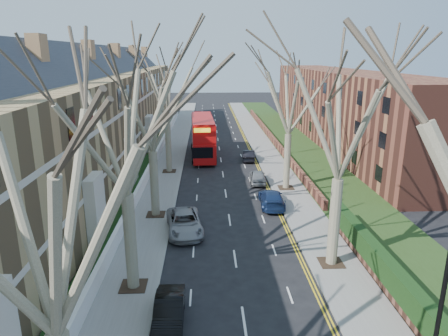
{
  "coord_description": "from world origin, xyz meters",
  "views": [
    {
      "loc": [
        -1.66,
        -13.12,
        12.17
      ],
      "look_at": [
        -0.25,
        18.92,
        3.0
      ],
      "focal_mm": 32.0,
      "sensor_mm": 36.0,
      "label": 1
    }
  ],
  "objects": [
    {
      "name": "car_right_mid",
      "position": [
        3.27,
        23.97,
        0.66
      ],
      "size": [
        1.78,
        3.94,
        1.31
      ],
      "primitive_type": "imported",
      "rotation": [
        0.0,
        0.0,
        3.08
      ],
      "color": "gray",
      "rests_on": "ground"
    },
    {
      "name": "lamp_post",
      "position": [
        5.0,
        -3.5,
        4.57
      ],
      "size": [
        0.18,
        0.5,
        8.11
      ],
      "color": "black",
      "rests_on": "ground"
    },
    {
      "name": "car_right_far",
      "position": [
        3.3,
        32.58,
        0.64
      ],
      "size": [
        1.7,
        3.98,
        1.28
      ],
      "primitive_type": "imported",
      "rotation": [
        0.0,
        0.0,
        3.05
      ],
      "color": "black",
      "rests_on": "ground"
    },
    {
      "name": "front_wall_left",
      "position": [
        -7.65,
        31.0,
        0.62
      ],
      "size": [
        0.3,
        78.0,
        1.0
      ],
      "color": "white",
      "rests_on": "ground"
    },
    {
      "name": "tree_left_mid",
      "position": [
        -5.7,
        6.0,
        9.56
      ],
      "size": [
        10.5,
        10.5,
        14.71
      ],
      "color": "#6C624D",
      "rests_on": "ground"
    },
    {
      "name": "grass_verge_right",
      "position": [
        10.5,
        39.0,
        0.15
      ],
      "size": [
        6.0,
        102.0,
        0.06
      ],
      "color": "#243B15",
      "rests_on": "ground"
    },
    {
      "name": "tree_left_dist",
      "position": [
        -5.7,
        28.0,
        9.56
      ],
      "size": [
        10.5,
        10.5,
        14.71
      ],
      "color": "#6C624D",
      "rests_on": "ground"
    },
    {
      "name": "car_right_near",
      "position": [
        3.64,
        17.73,
        0.68
      ],
      "size": [
        2.06,
        4.72,
        1.35
      ],
      "primitive_type": "imported",
      "rotation": [
        0.0,
        0.0,
        3.11
      ],
      "color": "navy",
      "rests_on": "ground"
    },
    {
      "name": "tree_right_mid",
      "position": [
        5.7,
        8.0,
        9.56
      ],
      "size": [
        10.5,
        10.5,
        14.71
      ],
      "color": "#6C624D",
      "rests_on": "ground"
    },
    {
      "name": "terrace_left",
      "position": [
        -13.65,
        31.0,
        5.53
      ],
      "size": [
        9.7,
        78.0,
        13.6
      ],
      "color": "#96764C",
      "rests_on": "ground"
    },
    {
      "name": "tree_right_far",
      "position": [
        5.7,
        22.0,
        9.24
      ],
      "size": [
        10.15,
        10.15,
        14.22
      ],
      "color": "#6C624D",
      "rests_on": "ground"
    },
    {
      "name": "tree_left_near",
      "position": [
        -5.7,
        -4.0,
        8.93
      ],
      "size": [
        9.8,
        9.8,
        13.73
      ],
      "color": "#6C624D",
      "rests_on": "ground"
    },
    {
      "name": "flats_right",
      "position": [
        17.46,
        43.0,
        4.98
      ],
      "size": [
        13.97,
        54.0,
        10.0
      ],
      "color": "brown",
      "rests_on": "ground"
    },
    {
      "name": "pavement_right",
      "position": [
        6.0,
        39.0,
        0.06
      ],
      "size": [
        3.0,
        102.0,
        0.12
      ],
      "primitive_type": "cube",
      "color": "slate",
      "rests_on": "ground"
    },
    {
      "name": "tree_left_far",
      "position": [
        -5.7,
        16.0,
        9.24
      ],
      "size": [
        10.15,
        10.15,
        14.22
      ],
      "color": "#6C624D",
      "rests_on": "ground"
    },
    {
      "name": "car_left_far",
      "position": [
        -3.31,
        13.0,
        0.71
      ],
      "size": [
        3.04,
        5.39,
        1.42
      ],
      "primitive_type": "imported",
      "rotation": [
        0.0,
        0.0,
        0.14
      ],
      "color": "gray",
      "rests_on": "ground"
    },
    {
      "name": "car_left_mid",
      "position": [
        -3.51,
        2.98,
        0.64
      ],
      "size": [
        1.38,
        3.87,
        1.27
      ],
      "primitive_type": "imported",
      "rotation": [
        0.0,
        0.0,
        0.01
      ],
      "color": "black",
      "rests_on": "ground"
    },
    {
      "name": "pavement_left",
      "position": [
        -6.0,
        39.0,
        0.06
      ],
      "size": [
        3.0,
        102.0,
        0.12
      ],
      "primitive_type": "cube",
      "color": "slate",
      "rests_on": "ground"
    },
    {
      "name": "double_decker_bus",
      "position": [
        -2.15,
        34.91,
        2.31
      ],
      "size": [
        3.23,
        11.35,
        4.69
      ],
      "rotation": [
        0.0,
        0.0,
        3.19
      ],
      "color": "#AC0C0C",
      "rests_on": "ground"
    },
    {
      "name": "wall_hedge_right",
      "position": [
        7.7,
        2.0,
        1.12
      ],
      "size": [
        0.7,
        24.0,
        1.8
      ],
      "color": "brown",
      "rests_on": "ground"
    }
  ]
}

